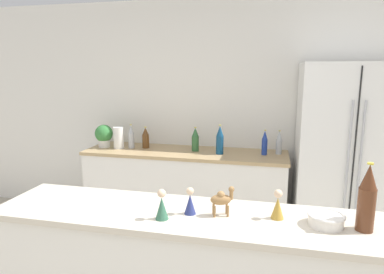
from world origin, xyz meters
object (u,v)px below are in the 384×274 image
object	(u,v)px
back_bottle_3	(195,140)
camel_figurine	(222,199)
wise_man_figurine_purple	(162,206)
refrigerator	(345,158)
back_bottle_2	(220,140)
wine_bottle	(367,199)
wise_man_figurine_blue	(278,206)
back_bottle_5	(146,138)
wise_man_figurine_crimson	(190,202)
potted_plant	(104,135)
back_bottle_1	(265,143)
back_bottle_4	(131,137)
paper_towel_roll	(119,138)
back_bottle_0	(279,143)
fruit_bowl	(326,219)

from	to	relation	value
back_bottle_3	camel_figurine	xyz separation A→B (m)	(0.57, -1.91, 0.08)
wise_man_figurine_purple	refrigerator	bearing A→B (deg)	56.91
back_bottle_2	wine_bottle	bearing A→B (deg)	-62.24
wise_man_figurine_blue	back_bottle_2	bearing A→B (deg)	107.49
camel_figurine	wine_bottle	bearing A→B (deg)	-1.37
back_bottle_3	back_bottle_5	bearing A→B (deg)	177.88
back_bottle_5	wise_man_figurine_crimson	world-z (taller)	wise_man_figurine_crimson
wise_man_figurine_crimson	back_bottle_3	bearing A→B (deg)	101.67
potted_plant	back_bottle_3	size ratio (longest dim) A/B	0.98
back_bottle_1	wise_man_figurine_purple	xyz separation A→B (m)	(-0.48, -2.02, 0.06)
back_bottle_4	back_bottle_5	bearing A→B (deg)	16.58
paper_towel_roll	wise_man_figurine_crimson	size ratio (longest dim) A/B	1.66
wise_man_figurine_crimson	back_bottle_0	bearing A→B (deg)	75.90
back_bottle_5	wise_man_figurine_purple	xyz separation A→B (m)	(0.86, -2.04, 0.07)
paper_towel_roll	back_bottle_2	world-z (taller)	back_bottle_2
refrigerator	fruit_bowl	bearing A→B (deg)	-103.64
back_bottle_4	back_bottle_1	bearing A→B (deg)	0.80
back_bottle_2	wise_man_figurine_purple	distance (m)	1.94
back_bottle_3	camel_figurine	size ratio (longest dim) A/B	1.67
wise_man_figurine_purple	wise_man_figurine_blue	bearing A→B (deg)	13.67
back_bottle_4	wise_man_figurine_purple	bearing A→B (deg)	-63.02
back_bottle_2	wise_man_figurine_blue	distance (m)	1.89
back_bottle_2	wise_man_figurine_crimson	distance (m)	1.85
paper_towel_roll	wise_man_figurine_crimson	world-z (taller)	wise_man_figurine_crimson
back_bottle_0	camel_figurine	size ratio (longest dim) A/B	1.59
back_bottle_2	wine_bottle	size ratio (longest dim) A/B	0.94
wise_man_figurine_purple	back_bottle_2	bearing A→B (deg)	89.64
potted_plant	paper_towel_roll	xyz separation A→B (m)	(0.20, -0.03, -0.02)
refrigerator	fruit_bowl	size ratio (longest dim) A/B	10.09
refrigerator	wine_bottle	size ratio (longest dim) A/B	5.47
back_bottle_0	back_bottle_1	world-z (taller)	back_bottle_1
refrigerator	back_bottle_5	distance (m)	2.12
back_bottle_1	wine_bottle	bearing A→B (deg)	-75.17
refrigerator	wine_bottle	xyz separation A→B (m)	(-0.27, -1.83, 0.25)
back_bottle_2	potted_plant	bearing A→B (deg)	178.60
back_bottle_2	wine_bottle	world-z (taller)	wine_bottle
refrigerator	back_bottle_1	size ratio (longest dim) A/B	6.89
paper_towel_roll	wise_man_figurine_blue	world-z (taller)	wise_man_figurine_blue
back_bottle_5	camel_figurine	size ratio (longest dim) A/B	1.54
back_bottle_1	fruit_bowl	xyz separation A→B (m)	(0.34, -1.91, 0.02)
refrigerator	back_bottle_3	size ratio (longest dim) A/B	6.88
refrigerator	wine_bottle	distance (m)	1.87
wise_man_figurine_blue	back_bottle_5	bearing A→B (deg)	127.13
back_bottle_5	camel_figurine	bearing A→B (deg)	-59.14
back_bottle_3	wise_man_figurine_crimson	xyz separation A→B (m)	(0.40, -1.93, 0.05)
paper_towel_roll	wise_man_figurine_purple	size ratio (longest dim) A/B	1.53
potted_plant	fruit_bowl	xyz separation A→B (m)	(2.16, -1.87, 0.01)
potted_plant	paper_towel_roll	size ratio (longest dim) A/B	1.07
potted_plant	wise_man_figurine_crimson	bearing A→B (deg)	-51.95
fruit_bowl	back_bottle_0	bearing A→B (deg)	95.46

